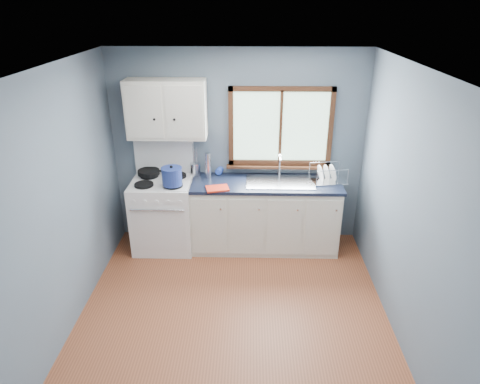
{
  "coord_description": "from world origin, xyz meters",
  "views": [
    {
      "loc": [
        0.16,
        -3.42,
        3.01
      ],
      "look_at": [
        0.05,
        0.9,
        1.05
      ],
      "focal_mm": 32.0,
      "sensor_mm": 36.0,
      "label": 1
    }
  ],
  "objects_px": {
    "stockpot": "(172,176)",
    "thermos": "(208,166)",
    "sink": "(280,187)",
    "dish_rack": "(327,177)",
    "gas_range": "(164,212)",
    "base_cabinets": "(265,218)",
    "skillet": "(149,172)",
    "utensil_crock": "(195,169)"
  },
  "relations": [
    {
      "from": "base_cabinets",
      "to": "sink",
      "type": "bearing_deg",
      "value": -0.13
    },
    {
      "from": "thermos",
      "to": "skillet",
      "type": "bearing_deg",
      "value": -179.93
    },
    {
      "from": "stockpot",
      "to": "skillet",
      "type": "bearing_deg",
      "value": 137.98
    },
    {
      "from": "base_cabinets",
      "to": "stockpot",
      "type": "bearing_deg",
      "value": -170.34
    },
    {
      "from": "gas_range",
      "to": "stockpot",
      "type": "xyz_separation_m",
      "value": [
        0.17,
        -0.17,
        0.58
      ]
    },
    {
      "from": "skillet",
      "to": "gas_range",
      "type": "bearing_deg",
      "value": -57.89
    },
    {
      "from": "gas_range",
      "to": "dish_rack",
      "type": "xyz_separation_m",
      "value": [
        2.08,
        0.08,
        0.48
      ]
    },
    {
      "from": "skillet",
      "to": "dish_rack",
      "type": "bearing_deg",
      "value": -21.0
    },
    {
      "from": "gas_range",
      "to": "dish_rack",
      "type": "distance_m",
      "value": 2.13
    },
    {
      "from": "utensil_crock",
      "to": "gas_range",
      "type": "bearing_deg",
      "value": -150.75
    },
    {
      "from": "sink",
      "to": "dish_rack",
      "type": "distance_m",
      "value": 0.6
    },
    {
      "from": "base_cabinets",
      "to": "skillet",
      "type": "distance_m",
      "value": 1.6
    },
    {
      "from": "stockpot",
      "to": "thermos",
      "type": "bearing_deg",
      "value": 38.43
    },
    {
      "from": "sink",
      "to": "thermos",
      "type": "relative_size",
      "value": 2.55
    },
    {
      "from": "skillet",
      "to": "sink",
      "type": "bearing_deg",
      "value": -23.58
    },
    {
      "from": "skillet",
      "to": "dish_rack",
      "type": "xyz_separation_m",
      "value": [
        2.26,
        -0.07,
        -0.01
      ]
    },
    {
      "from": "utensil_crock",
      "to": "skillet",
      "type": "bearing_deg",
      "value": -172.11
    },
    {
      "from": "sink",
      "to": "skillet",
      "type": "xyz_separation_m",
      "value": [
        -1.67,
        0.13,
        0.13
      ]
    },
    {
      "from": "thermos",
      "to": "dish_rack",
      "type": "distance_m",
      "value": 1.5
    },
    {
      "from": "gas_range",
      "to": "thermos",
      "type": "distance_m",
      "value": 0.84
    },
    {
      "from": "gas_range",
      "to": "sink",
      "type": "distance_m",
      "value": 1.53
    },
    {
      "from": "sink",
      "to": "dish_rack",
      "type": "height_order",
      "value": "sink"
    },
    {
      "from": "skillet",
      "to": "utensil_crock",
      "type": "height_order",
      "value": "utensil_crock"
    },
    {
      "from": "utensil_crock",
      "to": "thermos",
      "type": "bearing_deg",
      "value": -25.09
    },
    {
      "from": "skillet",
      "to": "thermos",
      "type": "relative_size",
      "value": 1.34
    },
    {
      "from": "base_cabinets",
      "to": "utensil_crock",
      "type": "relative_size",
      "value": 4.39
    },
    {
      "from": "stockpot",
      "to": "thermos",
      "type": "relative_size",
      "value": 0.96
    },
    {
      "from": "utensil_crock",
      "to": "thermos",
      "type": "distance_m",
      "value": 0.21
    },
    {
      "from": "gas_range",
      "to": "thermos",
      "type": "bearing_deg",
      "value": 14.23
    },
    {
      "from": "stockpot",
      "to": "utensil_crock",
      "type": "relative_size",
      "value": 0.75
    },
    {
      "from": "skillet",
      "to": "utensil_crock",
      "type": "relative_size",
      "value": 1.05
    },
    {
      "from": "dish_rack",
      "to": "utensil_crock",
      "type": "bearing_deg",
      "value": 164.25
    },
    {
      "from": "sink",
      "to": "thermos",
      "type": "bearing_deg",
      "value": 171.98
    },
    {
      "from": "gas_range",
      "to": "thermos",
      "type": "xyz_separation_m",
      "value": [
        0.58,
        0.15,
        0.59
      ]
    },
    {
      "from": "sink",
      "to": "utensil_crock",
      "type": "height_order",
      "value": "utensil_crock"
    },
    {
      "from": "skillet",
      "to": "dish_rack",
      "type": "relative_size",
      "value": 0.95
    },
    {
      "from": "skillet",
      "to": "stockpot",
      "type": "height_order",
      "value": "stockpot"
    },
    {
      "from": "base_cabinets",
      "to": "skillet",
      "type": "xyz_separation_m",
      "value": [
        -1.49,
        0.13,
        0.58
      ]
    },
    {
      "from": "base_cabinets",
      "to": "dish_rack",
      "type": "relative_size",
      "value": 3.98
    },
    {
      "from": "gas_range",
      "to": "skillet",
      "type": "distance_m",
      "value": 0.55
    },
    {
      "from": "base_cabinets",
      "to": "sink",
      "type": "distance_m",
      "value": 0.48
    },
    {
      "from": "gas_range",
      "to": "stockpot",
      "type": "bearing_deg",
      "value": -45.19
    }
  ]
}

